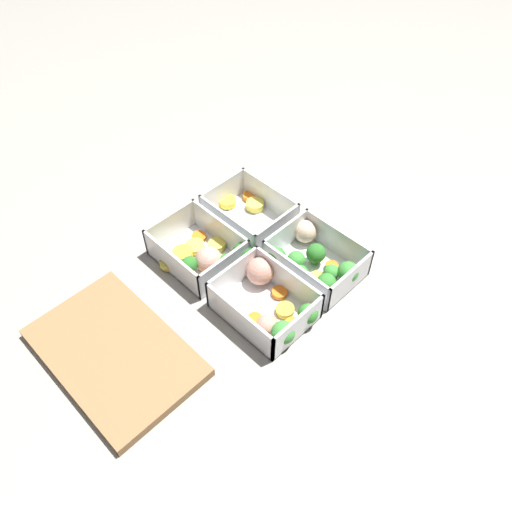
{
  "coord_description": "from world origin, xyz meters",
  "views": [
    {
      "loc": [
        -0.43,
        0.43,
        0.71
      ],
      "look_at": [
        0.0,
        0.0,
        0.02
      ],
      "focal_mm": 35.0,
      "sensor_mm": 36.0,
      "label": 1
    }
  ],
  "objects_px": {
    "container_near_right": "(249,214)",
    "container_near_left": "(314,260)",
    "container_far_left": "(270,302)",
    "container_far_right": "(204,255)"
  },
  "relations": [
    {
      "from": "container_near_right",
      "to": "container_near_left",
      "type": "bearing_deg",
      "value": 178.12
    },
    {
      "from": "container_far_left",
      "to": "container_far_right",
      "type": "bearing_deg",
      "value": 2.47
    },
    {
      "from": "container_near_right",
      "to": "container_far_right",
      "type": "xyz_separation_m",
      "value": [
        -0.02,
        0.14,
        0.0
      ]
    },
    {
      "from": "container_near_left",
      "to": "container_far_right",
      "type": "xyz_separation_m",
      "value": [
        0.15,
        0.13,
        -0.0
      ]
    },
    {
      "from": "container_near_left",
      "to": "container_far_right",
      "type": "bearing_deg",
      "value": 40.21
    },
    {
      "from": "container_near_left",
      "to": "container_far_left",
      "type": "bearing_deg",
      "value": 93.3
    },
    {
      "from": "container_near_left",
      "to": "container_far_left",
      "type": "distance_m",
      "value": 0.12
    },
    {
      "from": "container_far_left",
      "to": "container_near_right",
      "type": "bearing_deg",
      "value": -35.29
    },
    {
      "from": "container_far_left",
      "to": "container_near_left",
      "type": "bearing_deg",
      "value": -86.7
    },
    {
      "from": "container_near_left",
      "to": "container_far_left",
      "type": "relative_size",
      "value": 1.05
    }
  ]
}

